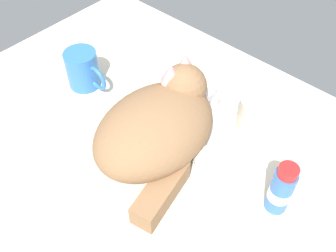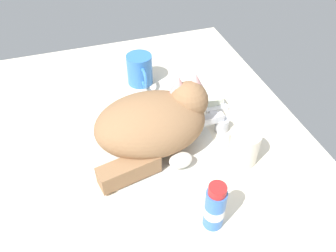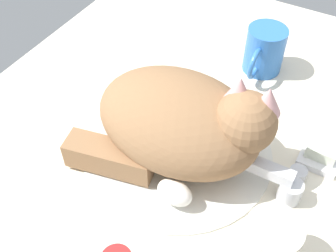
{
  "view_description": "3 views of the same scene",
  "coord_description": "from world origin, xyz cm",
  "px_view_note": "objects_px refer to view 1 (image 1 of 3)",
  "views": [
    {
      "loc": [
        35.01,
        -35.19,
        63.75
      ],
      "look_at": [
        0.32,
        3.56,
        5.91
      ],
      "focal_mm": 40.94,
      "sensor_mm": 36.0,
      "label": 1
    },
    {
      "loc": [
        59.65,
        -14.9,
        63.1
      ],
      "look_at": [
        1.51,
        3.96,
        7.06
      ],
      "focal_mm": 36.92,
      "sensor_mm": 36.0,
      "label": 2
    },
    {
      "loc": [
        40.1,
        20.75,
        54.75
      ],
      "look_at": [
        1.8,
        -0.83,
        7.53
      ],
      "focal_mm": 44.46,
      "sensor_mm": 36.0,
      "label": 3
    }
  ],
  "objects_px": {
    "rinse_cup": "(255,114)",
    "cat": "(159,126)",
    "coffee_mug": "(83,70)",
    "faucet": "(208,101)",
    "toothpaste_bottle": "(281,190)",
    "soap_bar": "(181,72)"
  },
  "relations": [
    {
      "from": "faucet",
      "to": "cat",
      "type": "xyz_separation_m",
      "value": [
        0.0,
        -0.17,
        0.05
      ]
    },
    {
      "from": "cat",
      "to": "toothpaste_bottle",
      "type": "xyz_separation_m",
      "value": [
        0.25,
        0.05,
        -0.02
      ]
    },
    {
      "from": "cat",
      "to": "coffee_mug",
      "type": "height_order",
      "value": "cat"
    },
    {
      "from": "cat",
      "to": "toothpaste_bottle",
      "type": "distance_m",
      "value": 0.26
    },
    {
      "from": "cat",
      "to": "rinse_cup",
      "type": "relative_size",
      "value": 3.52
    },
    {
      "from": "faucet",
      "to": "cat",
      "type": "distance_m",
      "value": 0.17
    },
    {
      "from": "soap_bar",
      "to": "toothpaste_bottle",
      "type": "bearing_deg",
      "value": -23.05
    },
    {
      "from": "coffee_mug",
      "to": "toothpaste_bottle",
      "type": "height_order",
      "value": "toothpaste_bottle"
    },
    {
      "from": "rinse_cup",
      "to": "cat",
      "type": "bearing_deg",
      "value": -120.19
    },
    {
      "from": "toothpaste_bottle",
      "to": "soap_bar",
      "type": "bearing_deg",
      "value": 156.95
    },
    {
      "from": "cat",
      "to": "rinse_cup",
      "type": "distance_m",
      "value": 0.22
    },
    {
      "from": "coffee_mug",
      "to": "soap_bar",
      "type": "relative_size",
      "value": 2.01
    },
    {
      "from": "faucet",
      "to": "soap_bar",
      "type": "xyz_separation_m",
      "value": [
        -0.11,
        0.04,
        -0.0
      ]
    },
    {
      "from": "rinse_cup",
      "to": "soap_bar",
      "type": "bearing_deg",
      "value": 175.41
    },
    {
      "from": "faucet",
      "to": "coffee_mug",
      "type": "relative_size",
      "value": 1.01
    },
    {
      "from": "rinse_cup",
      "to": "toothpaste_bottle",
      "type": "distance_m",
      "value": 0.2
    },
    {
      "from": "rinse_cup",
      "to": "soap_bar",
      "type": "distance_m",
      "value": 0.22
    },
    {
      "from": "coffee_mug",
      "to": "rinse_cup",
      "type": "relative_size",
      "value": 1.42
    },
    {
      "from": "coffee_mug",
      "to": "toothpaste_bottle",
      "type": "bearing_deg",
      "value": 1.63
    },
    {
      "from": "toothpaste_bottle",
      "to": "faucet",
      "type": "bearing_deg",
      "value": 154.98
    },
    {
      "from": "rinse_cup",
      "to": "coffee_mug",
      "type": "bearing_deg",
      "value": -158.43
    },
    {
      "from": "faucet",
      "to": "rinse_cup",
      "type": "height_order",
      "value": "rinse_cup"
    }
  ]
}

